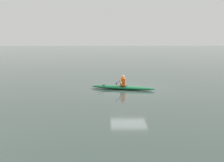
% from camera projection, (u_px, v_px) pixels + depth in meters
% --- Properties ---
extents(ground_plane, '(160.00, 160.00, 0.00)m').
position_uv_depth(ground_plane, '(129.00, 89.00, 20.42)').
color(ground_plane, '#384742').
extents(kayak, '(4.50, 1.87, 0.25)m').
position_uv_depth(kayak, '(123.00, 88.00, 20.29)').
color(kayak, '#19723F').
rests_on(kayak, ground).
extents(kayaker, '(0.75, 2.36, 0.74)m').
position_uv_depth(kayaker, '(123.00, 81.00, 20.23)').
color(kayaker, '#E04C14').
rests_on(kayaker, kayak).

